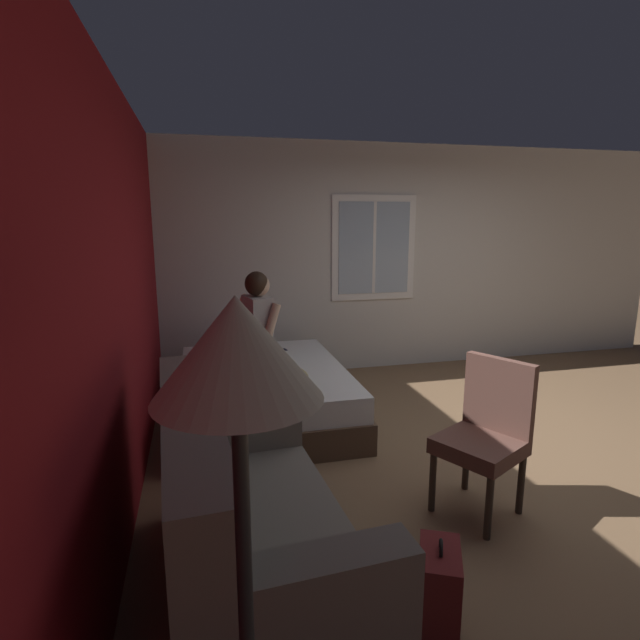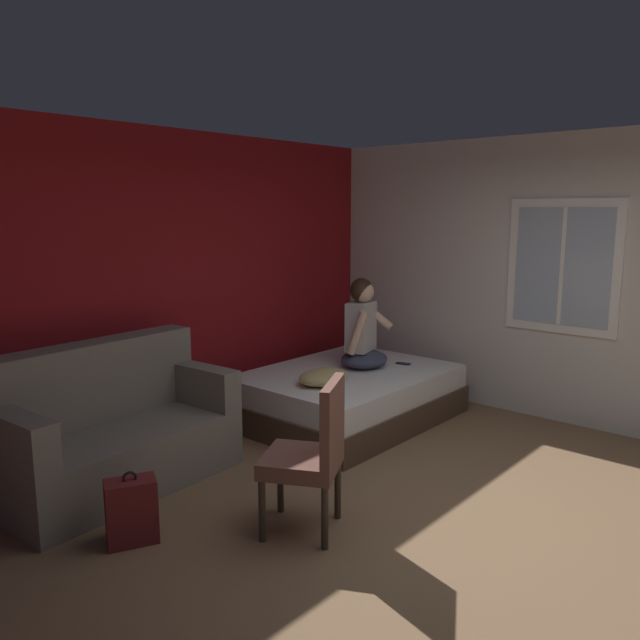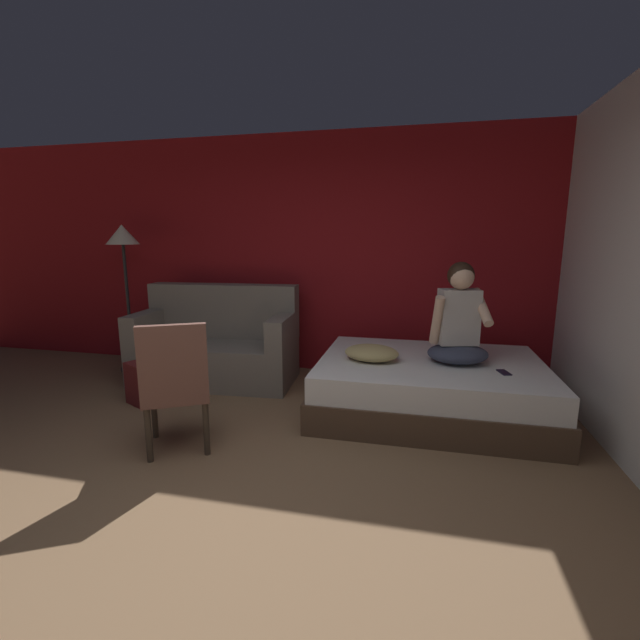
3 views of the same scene
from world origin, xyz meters
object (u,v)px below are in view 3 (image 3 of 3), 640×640
couch (218,345)px  cell_phone (504,372)px  side_chair (176,382)px  throw_pillow (372,353)px  person_seated (459,322)px  backpack (143,384)px  floor_lamp (123,249)px  bed (429,386)px

couch → cell_phone: (2.84, -0.64, 0.09)m
side_chair → couch: bearing=105.9°
side_chair → throw_pillow: 1.67m
person_seated → backpack: (-2.86, -0.43, -0.64)m
backpack → floor_lamp: size_ratio=0.27×
floor_lamp → side_chair: bearing=-45.9°
backpack → cell_phone: (3.21, 0.18, 0.29)m
bed → side_chair: size_ratio=2.04×
bed → backpack: bed is taller
side_chair → cell_phone: bearing=21.0°
throw_pillow → cell_phone: bearing=-6.3°
person_seated → floor_lamp: bearing=172.5°
backpack → couch: bearing=65.2°
bed → backpack: bearing=-170.8°
throw_pillow → cell_phone: (1.09, -0.12, -0.07)m
throw_pillow → floor_lamp: bearing=168.2°
bed → couch: (-2.26, 0.39, 0.16)m
side_chair → floor_lamp: floor_lamp is taller
floor_lamp → couch: bearing=-4.3°
bed → backpack: size_ratio=4.37×
side_chair → throw_pillow: (1.31, 1.04, 0.02)m
side_chair → person_seated: 2.37m
throw_pillow → floor_lamp: size_ratio=0.28×
bed → floor_lamp: (-3.42, 0.48, 1.19)m
couch → cell_phone: couch is taller
side_chair → cell_phone: side_chair is taller
cell_phone → person_seated: bearing=-50.3°
person_seated → couch: bearing=170.9°
person_seated → cell_phone: 0.55m
bed → side_chair: (-1.82, -1.17, 0.30)m
couch → side_chair: bearing=-74.1°
side_chair → person_seated: (2.04, 1.17, 0.30)m
person_seated → throw_pillow: 0.80m
bed → person_seated: bearing=-0.7°
side_chair → floor_lamp: bearing=134.1°
person_seated → backpack: 2.97m
cell_phone → floor_lamp: (-3.99, 0.73, 0.94)m
bed → floor_lamp: bearing=172.0°
side_chair → cell_phone: (2.39, 0.92, -0.05)m
cell_phone → bed: bearing=-38.9°
bed → throw_pillow: 0.62m
person_seated → throw_pillow: bearing=-170.3°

